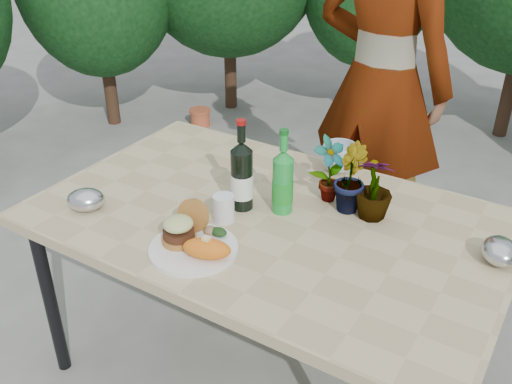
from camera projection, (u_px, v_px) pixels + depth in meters
The scene contains 17 objects.
ground at pixel (266, 370), 2.34m from camera, with size 80.00×80.00×0.00m, color slate.
patio_table at pixel (268, 229), 1.99m from camera, with size 1.60×1.00×0.75m.
dinner_plate at pixel (193, 249), 1.78m from camera, with size 0.28×0.28×0.01m, color white.
burger_stack at pixel (182, 227), 1.79m from camera, with size 0.11×0.16×0.11m.
sweet_potato at pixel (207, 249), 1.71m from camera, with size 0.15×0.08×0.06m, color orange.
grilled_veg at pixel (215, 231), 1.83m from camera, with size 0.08×0.05×0.03m.
wine_bottle at pixel (242, 177), 1.95m from camera, with size 0.08×0.08×0.33m.
sparkling_water at pixel (283, 182), 1.94m from camera, with size 0.07×0.07×0.31m.
plastic_cup at pixel (224, 208), 1.91m from camera, with size 0.07×0.07×0.10m, color white.
seedling_left at pixel (329, 170), 1.99m from camera, with size 0.13×0.09×0.24m, color #306121.
seedling_mid at pixel (349, 178), 1.95m from camera, with size 0.13×0.11×0.24m, color #20581E.
seedling_right at pixel (374, 188), 1.90m from camera, with size 0.13×0.13×0.23m, color #2A5F20.
blue_bowl at pixel (339, 158), 2.23m from camera, with size 0.14×0.14×0.11m, color silver.
foil_packet_left at pixel (86, 200), 1.98m from camera, with size 0.13×0.11×0.08m, color #B8BAC0.
foil_packet_right at pixel (500, 251), 1.71m from camera, with size 0.13×0.11×0.08m, color #B3B5BA.
person at pixel (380, 83), 2.61m from camera, with size 0.68×0.45×1.87m, color #A17150.
terracotta_pot at pixel (200, 117), 4.52m from camera, with size 0.17×0.17×0.14m.
Camera 1 is at (0.85, -1.44, 1.79)m, focal length 40.00 mm.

